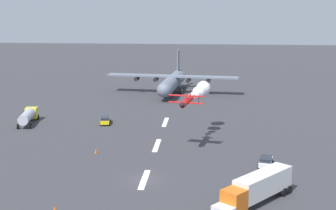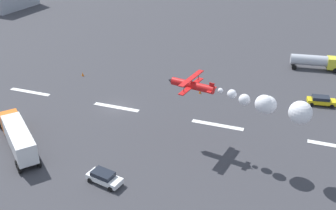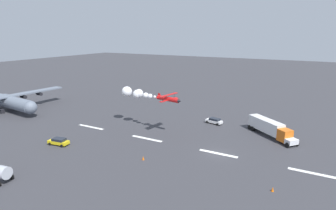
{
  "view_description": "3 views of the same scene",
  "coord_description": "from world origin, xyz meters",
  "px_view_note": "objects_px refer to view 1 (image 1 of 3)",
  "views": [
    {
      "loc": [
        -67.07,
        -9.0,
        25.28
      ],
      "look_at": [
        40.86,
        0.0,
        2.27
      ],
      "focal_mm": 53.37,
      "sensor_mm": 36.0,
      "label": 1
    },
    {
      "loc": [
        27.08,
        -50.4,
        30.43
      ],
      "look_at": [
        9.48,
        -1.13,
        2.66
      ],
      "focal_mm": 41.58,
      "sensor_mm": 36.0,
      "label": 2
    },
    {
      "loc": [
        -16.36,
        50.81,
        23.55
      ],
      "look_at": [
        14.43,
        -5.3,
        7.1
      ],
      "focal_mm": 30.12,
      "sensor_mm": 36.0,
      "label": 3
    }
  ],
  "objects_px": {
    "airport_staff_sedan": "(105,120)",
    "traffic_cone_far": "(96,151)",
    "traffic_cone_near": "(55,209)",
    "semi_truck_orange": "(257,188)",
    "followme_car_yellow": "(266,161)",
    "fuel_tanker_truck": "(28,116)",
    "cargo_transport_plane": "(172,82)",
    "stunt_biplane_red": "(199,92)"
  },
  "relations": [
    {
      "from": "airport_staff_sedan",
      "to": "semi_truck_orange",
      "type": "bearing_deg",
      "value": -144.9
    },
    {
      "from": "semi_truck_orange",
      "to": "followme_car_yellow",
      "type": "height_order",
      "value": "semi_truck_orange"
    },
    {
      "from": "fuel_tanker_truck",
      "to": "traffic_cone_near",
      "type": "bearing_deg",
      "value": -156.08
    },
    {
      "from": "stunt_biplane_red",
      "to": "traffic_cone_far",
      "type": "relative_size",
      "value": 25.37
    },
    {
      "from": "airport_staff_sedan",
      "to": "fuel_tanker_truck",
      "type": "bearing_deg",
      "value": 95.11
    },
    {
      "from": "followme_car_yellow",
      "to": "traffic_cone_near",
      "type": "xyz_separation_m",
      "value": [
        -19.18,
        27.32,
        -0.44
      ]
    },
    {
      "from": "cargo_transport_plane",
      "to": "traffic_cone_far",
      "type": "relative_size",
      "value": 47.85
    },
    {
      "from": "cargo_transport_plane",
      "to": "semi_truck_orange",
      "type": "height_order",
      "value": "cargo_transport_plane"
    },
    {
      "from": "airport_staff_sedan",
      "to": "cargo_transport_plane",
      "type": "bearing_deg",
      "value": -18.37
    },
    {
      "from": "followme_car_yellow",
      "to": "traffic_cone_near",
      "type": "height_order",
      "value": "followme_car_yellow"
    },
    {
      "from": "stunt_biplane_red",
      "to": "traffic_cone_near",
      "type": "bearing_deg",
      "value": 155.26
    },
    {
      "from": "followme_car_yellow",
      "to": "traffic_cone_near",
      "type": "distance_m",
      "value": 33.39
    },
    {
      "from": "semi_truck_orange",
      "to": "traffic_cone_near",
      "type": "bearing_deg",
      "value": 100.57
    },
    {
      "from": "followme_car_yellow",
      "to": "traffic_cone_far",
      "type": "height_order",
      "value": "followme_car_yellow"
    },
    {
      "from": "fuel_tanker_truck",
      "to": "followme_car_yellow",
      "type": "bearing_deg",
      "value": -116.59
    },
    {
      "from": "airport_staff_sedan",
      "to": "traffic_cone_near",
      "type": "bearing_deg",
      "value": -176.22
    },
    {
      "from": "semi_truck_orange",
      "to": "airport_staff_sedan",
      "type": "relative_size",
      "value": 2.61
    },
    {
      "from": "traffic_cone_near",
      "to": "airport_staff_sedan",
      "type": "bearing_deg",
      "value": 3.78
    },
    {
      "from": "airport_staff_sedan",
      "to": "traffic_cone_near",
      "type": "distance_m",
      "value": 43.75
    },
    {
      "from": "followme_car_yellow",
      "to": "airport_staff_sedan",
      "type": "xyz_separation_m",
      "value": [
        24.47,
        30.21,
        0.0
      ]
    },
    {
      "from": "fuel_tanker_truck",
      "to": "traffic_cone_far",
      "type": "xyz_separation_m",
      "value": [
        -18.72,
        -18.45,
        -1.37
      ]
    },
    {
      "from": "airport_staff_sedan",
      "to": "traffic_cone_far",
      "type": "height_order",
      "value": "airport_staff_sedan"
    },
    {
      "from": "fuel_tanker_truck",
      "to": "traffic_cone_near",
      "type": "relative_size",
      "value": 12.62
    },
    {
      "from": "airport_staff_sedan",
      "to": "followme_car_yellow",
      "type": "bearing_deg",
      "value": -129.01
    },
    {
      "from": "followme_car_yellow",
      "to": "airport_staff_sedan",
      "type": "relative_size",
      "value": 1.0
    },
    {
      "from": "cargo_transport_plane",
      "to": "fuel_tanker_truck",
      "type": "xyz_separation_m",
      "value": [
        -35.2,
        27.06,
        -1.56
      ]
    },
    {
      "from": "followme_car_yellow",
      "to": "traffic_cone_near",
      "type": "bearing_deg",
      "value": 125.07
    },
    {
      "from": "stunt_biplane_red",
      "to": "traffic_cone_near",
      "type": "relative_size",
      "value": 25.37
    },
    {
      "from": "cargo_transport_plane",
      "to": "semi_truck_orange",
      "type": "bearing_deg",
      "value": -167.43
    },
    {
      "from": "stunt_biplane_red",
      "to": "semi_truck_orange",
      "type": "distance_m",
      "value": 32.85
    },
    {
      "from": "semi_truck_orange",
      "to": "traffic_cone_far",
      "type": "bearing_deg",
      "value": 52.71
    },
    {
      "from": "cargo_transport_plane",
      "to": "fuel_tanker_truck",
      "type": "height_order",
      "value": "cargo_transport_plane"
    },
    {
      "from": "semi_truck_orange",
      "to": "traffic_cone_far",
      "type": "xyz_separation_m",
      "value": [
        18.93,
        24.86,
        -1.74
      ]
    },
    {
      "from": "fuel_tanker_truck",
      "to": "traffic_cone_near",
      "type": "height_order",
      "value": "fuel_tanker_truck"
    },
    {
      "from": "stunt_biplane_red",
      "to": "followme_car_yellow",
      "type": "xyz_separation_m",
      "value": [
        -16.61,
        -10.83,
        -7.63
      ]
    },
    {
      "from": "semi_truck_orange",
      "to": "followme_car_yellow",
      "type": "xyz_separation_m",
      "value": [
        14.6,
        -2.76,
        -1.3
      ]
    },
    {
      "from": "cargo_transport_plane",
      "to": "traffic_cone_near",
      "type": "xyz_separation_m",
      "value": [
        -77.43,
        8.33,
        -2.93
      ]
    },
    {
      "from": "stunt_biplane_red",
      "to": "semi_truck_orange",
      "type": "bearing_deg",
      "value": -165.49
    },
    {
      "from": "stunt_biplane_red",
      "to": "followme_car_yellow",
      "type": "distance_m",
      "value": 21.24
    },
    {
      "from": "traffic_cone_far",
      "to": "traffic_cone_near",
      "type": "bearing_deg",
      "value": -179.29
    },
    {
      "from": "semi_truck_orange",
      "to": "traffic_cone_far",
      "type": "distance_m",
      "value": 31.29
    },
    {
      "from": "cargo_transport_plane",
      "to": "traffic_cone_far",
      "type": "distance_m",
      "value": 54.68
    }
  ]
}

